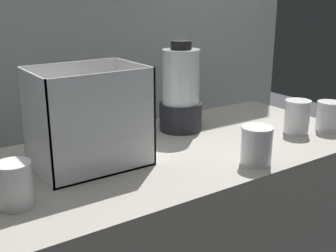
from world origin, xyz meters
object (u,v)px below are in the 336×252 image
at_px(carrot_display_bin, 89,135).
at_px(blender_pitcher, 181,92).
at_px(juice_cup_mango_right, 297,118).
at_px(juice_cup_beet_left, 15,188).
at_px(juice_cup_beet_middle, 256,148).
at_px(juice_cup_beet_far_right, 328,118).

xyz_separation_m(carrot_display_bin, blender_pitcher, (0.42, 0.12, 0.05)).
relative_size(blender_pitcher, juice_cup_mango_right, 2.69).
bearing_deg(blender_pitcher, juice_cup_beet_left, -158.28).
distance_m(juice_cup_beet_left, juice_cup_mango_right, 0.99).
height_order(juice_cup_beet_middle, juice_cup_beet_far_right, juice_cup_beet_middle).
xyz_separation_m(juice_cup_beet_left, juice_cup_mango_right, (0.99, 0.00, 0.01)).
height_order(juice_cup_mango_right, juice_cup_beet_far_right, juice_cup_mango_right).
distance_m(carrot_display_bin, juice_cup_beet_middle, 0.49).
relative_size(carrot_display_bin, blender_pitcher, 0.96).
relative_size(blender_pitcher, juice_cup_beet_left, 2.93).
distance_m(carrot_display_bin, juice_cup_mango_right, 0.75).
relative_size(carrot_display_bin, juice_cup_beet_middle, 2.76).
bearing_deg(juice_cup_beet_far_right, blender_pitcher, 144.53).
height_order(blender_pitcher, juice_cup_beet_left, blender_pitcher).
relative_size(carrot_display_bin, juice_cup_beet_left, 2.82).
height_order(juice_cup_beet_left, juice_cup_beet_middle, juice_cup_beet_middle).
xyz_separation_m(juice_cup_beet_middle, juice_cup_mango_right, (0.33, 0.13, 0.01)).
xyz_separation_m(blender_pitcher, juice_cup_beet_middle, (-0.01, -0.39, -0.09)).
distance_m(juice_cup_beet_middle, juice_cup_mango_right, 0.35).
xyz_separation_m(juice_cup_beet_left, juice_cup_beet_far_right, (1.10, -0.04, -0.00)).
bearing_deg(juice_cup_mango_right, juice_cup_beet_far_right, -20.70).
bearing_deg(juice_cup_beet_far_right, juice_cup_mango_right, 159.30).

